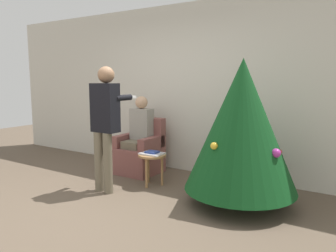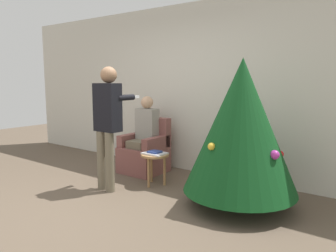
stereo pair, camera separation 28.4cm
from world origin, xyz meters
name	(u,v)px [view 2 (the right image)]	position (x,y,z in m)	size (l,w,h in m)	color
ground_plane	(82,212)	(0.00, 0.00, 0.00)	(14.00, 14.00, 0.00)	brown
wall_back	(189,89)	(0.00, 2.23, 1.35)	(8.00, 0.06, 2.70)	beige
christmas_tree	(241,126)	(1.36, 1.23, 0.97)	(1.33, 1.33, 1.75)	brown
armchair	(145,152)	(-0.51, 1.71, 0.32)	(0.65, 0.64, 0.88)	brown
person_seated	(144,131)	(-0.51, 1.69, 0.68)	(0.36, 0.46, 1.24)	#6B604C
person_standing	(108,118)	(-0.34, 0.74, 0.99)	(0.39, 0.57, 1.68)	#6B604C
side_stool	(155,159)	(0.05, 1.26, 0.38)	(0.40, 0.40, 0.45)	#A37547
laptop	(155,153)	(0.05, 1.26, 0.46)	(0.32, 0.25, 0.02)	silver
book	(155,152)	(0.05, 1.26, 0.49)	(0.17, 0.15, 0.02)	navy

